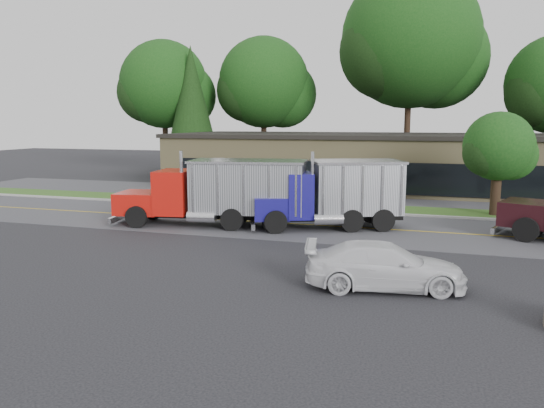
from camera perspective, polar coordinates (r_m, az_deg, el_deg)
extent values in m
plane|color=#343439|center=(19.15, -3.95, -7.17)|extent=(140.00, 140.00, 0.00)
cube|color=#535358|center=(27.50, 2.81, -2.21)|extent=(60.00, 8.00, 0.02)
cube|color=gold|center=(27.50, 2.81, -2.21)|extent=(60.00, 0.12, 0.01)
cube|color=#9E9E99|center=(31.52, 4.71, -0.80)|extent=(60.00, 0.30, 0.12)
cube|color=#30531C|center=(33.26, 5.39, -0.30)|extent=(60.00, 3.40, 0.03)
cube|color=#535358|center=(38.11, 6.93, 0.85)|extent=(60.00, 7.00, 0.02)
cube|color=tan|center=(43.53, 11.00, 4.40)|extent=(32.00, 12.00, 4.00)
cylinder|color=#382619|center=(55.99, -11.35, 5.78)|extent=(0.56, 0.56, 4.84)
sphere|color=#103D10|center=(56.04, -11.56, 12.50)|extent=(8.84, 8.84, 8.84)
sphere|color=#103D10|center=(56.19, -9.46, 11.42)|extent=(6.63, 6.63, 6.63)
sphere|color=black|center=(55.95, -13.22, 11.60)|extent=(6.08, 6.08, 6.08)
cylinder|color=#382619|center=(53.87, -0.88, 5.87)|extent=(0.56, 0.56, 4.90)
sphere|color=#103D10|center=(53.93, -0.89, 12.94)|extent=(8.95, 8.95, 8.95)
sphere|color=#103D10|center=(54.44, 1.20, 11.72)|extent=(6.72, 6.72, 6.72)
sphere|color=black|center=(53.54, -2.63, 12.06)|extent=(6.16, 6.16, 6.16)
cylinder|color=#382619|center=(51.25, 14.27, 6.52)|extent=(0.56, 0.56, 6.82)
sphere|color=#103D10|center=(51.74, 14.68, 16.80)|extent=(12.46, 12.46, 12.46)
sphere|color=#103D10|center=(53.03, 17.30, 14.80)|extent=(9.35, 9.35, 9.35)
sphere|color=black|center=(50.57, 12.28, 15.74)|extent=(8.57, 8.57, 8.57)
sphere|color=black|center=(50.08, 26.90, 10.55)|extent=(5.64, 5.64, 5.64)
cylinder|color=#382619|center=(52.54, -8.48, 3.57)|extent=(0.44, 0.44, 1.00)
cone|color=black|center=(52.34, -8.64, 10.50)|extent=(5.47, 5.47, 11.20)
cylinder|color=#382619|center=(32.60, 22.89, 0.72)|extent=(0.56, 0.56, 2.11)
sphere|color=#103D10|center=(32.35, 23.19, 5.74)|extent=(3.85, 3.85, 3.85)
sphere|color=#103D10|center=(32.93, 24.31, 4.87)|extent=(2.89, 2.89, 2.89)
sphere|color=black|center=(31.95, 22.14, 5.12)|extent=(2.65, 2.65, 2.65)
cube|color=black|center=(27.15, -5.88, -1.17)|extent=(9.39, 2.42, 0.28)
cube|color=red|center=(28.33, -13.89, 0.17)|extent=(2.56, 2.62, 1.10)
cube|color=red|center=(27.61, -10.42, 1.32)|extent=(1.97, 2.62, 2.20)
cube|color=black|center=(27.80, -11.83, 2.15)|extent=(0.38, 2.08, 0.90)
cube|color=silver|center=(26.59, -2.53, 1.82)|extent=(5.90, 3.33, 2.50)
cube|color=silver|center=(26.46, -2.55, 4.61)|extent=(6.08, 3.50, 0.12)
cylinder|color=black|center=(29.40, -12.64, -0.56)|extent=(1.14, 0.51, 1.10)
cylinder|color=black|center=(27.29, -14.36, -1.35)|extent=(1.14, 0.51, 1.10)
cylinder|color=black|center=(27.85, -1.24, -0.87)|extent=(1.14, 0.51, 1.10)
cylinder|color=black|center=(25.62, -2.10, -1.73)|extent=(1.14, 0.51, 1.10)
cube|color=black|center=(26.66, 6.42, -1.36)|extent=(6.90, 3.56, 0.28)
cube|color=navy|center=(26.14, -0.16, -0.29)|extent=(2.42, 2.76, 1.10)
cube|color=navy|center=(26.20, 2.84, 1.05)|extent=(2.03, 2.68, 2.20)
cube|color=black|center=(26.08, 1.68, 1.91)|extent=(0.84, 1.97, 0.90)
cube|color=silver|center=(26.70, 9.05, 1.75)|extent=(4.84, 3.89, 2.50)
cube|color=silver|center=(26.57, 9.12, 4.53)|extent=(5.03, 4.09, 0.12)
cylinder|color=black|center=(27.38, -0.03, -1.04)|extent=(1.15, 0.74, 1.10)
cylinder|color=black|center=(25.12, 0.40, -1.94)|extent=(1.15, 0.74, 1.10)
cylinder|color=black|center=(28.09, 9.03, -0.89)|extent=(1.15, 0.74, 1.10)
cylinder|color=black|center=(25.90, 10.23, -1.75)|extent=(1.15, 0.74, 1.10)
cube|color=black|center=(26.96, 25.88, -0.91)|extent=(2.88, 2.94, 1.10)
cylinder|color=black|center=(28.12, 26.72, -1.73)|extent=(1.15, 0.73, 1.10)
cylinder|color=black|center=(25.91, 25.67, -2.50)|extent=(1.15, 0.73, 1.10)
imported|color=silver|center=(17.38, 12.01, -6.51)|extent=(5.35, 2.97, 1.47)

